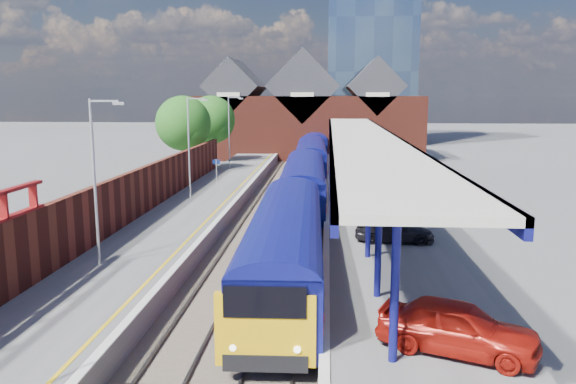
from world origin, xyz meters
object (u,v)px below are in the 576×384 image
at_px(parked_car_red, 457,327).
at_px(platform_sign, 216,170).
at_px(lamp_post_b, 97,172).
at_px(lamp_post_c, 191,141).
at_px(parked_car_blue, 394,193).
at_px(parked_car_silver, 393,212).
at_px(parked_car_dark, 394,230).
at_px(lamp_post_d, 230,128).
at_px(train, 308,167).

bearing_deg(parked_car_red, platform_sign, 47.78).
xyz_separation_m(lamp_post_b, lamp_post_c, (0.00, 16.00, 0.00)).
xyz_separation_m(lamp_post_c, parked_car_blue, (13.97, -1.04, -3.34)).
bearing_deg(platform_sign, lamp_post_c, -124.26).
relative_size(platform_sign, parked_car_red, 0.57).
xyz_separation_m(parked_car_silver, parked_car_dark, (-0.42, -4.15, -0.05)).
height_order(lamp_post_b, lamp_post_d, same).
bearing_deg(platform_sign, parked_car_red, -64.93).
distance_m(train, parked_car_dark, 20.79).
height_order(lamp_post_d, platform_sign, lamp_post_d).
xyz_separation_m(train, lamp_post_b, (-7.86, -24.92, 2.87)).
bearing_deg(parked_car_red, parked_car_dark, 24.44).
bearing_deg(parked_car_blue, lamp_post_b, 155.96).
distance_m(train, lamp_post_c, 12.23).
xyz_separation_m(lamp_post_c, parked_car_red, (13.21, -23.33, -3.24)).
distance_m(lamp_post_c, platform_sign, 3.34).
xyz_separation_m(lamp_post_c, lamp_post_d, (0.00, 16.00, 0.00)).
bearing_deg(train, platform_sign, -133.17).
distance_m(train, platform_sign, 9.51).
distance_m(lamp_post_c, parked_car_silver, 15.43).
xyz_separation_m(train, lamp_post_d, (-7.86, 7.08, 2.87)).
relative_size(parked_car_red, parked_car_dark, 1.14).
distance_m(parked_car_silver, parked_car_dark, 4.17).
bearing_deg(platform_sign, lamp_post_d, 95.56).
height_order(train, lamp_post_b, lamp_post_b).
distance_m(parked_car_red, parked_car_dark, 12.09).
height_order(lamp_post_c, parked_car_dark, lamp_post_c).
height_order(train, lamp_post_d, lamp_post_d).
distance_m(lamp_post_d, parked_car_red, 41.62).
bearing_deg(platform_sign, parked_car_silver, -37.39).
relative_size(train, parked_car_silver, 17.76).
bearing_deg(parked_car_dark, lamp_post_b, 112.74).
height_order(train, parked_car_silver, train).
relative_size(platform_sign, parked_car_silver, 0.67).
xyz_separation_m(train, parked_car_silver, (5.42, -16.02, -0.51)).
distance_m(parked_car_silver, parked_car_blue, 6.10).
xyz_separation_m(lamp_post_b, parked_car_red, (13.21, -7.33, -3.24)).
height_order(lamp_post_b, lamp_post_c, same).
bearing_deg(lamp_post_b, parked_car_dark, 20.29).
height_order(lamp_post_b, parked_car_silver, lamp_post_b).
bearing_deg(lamp_post_d, platform_sign, -84.44).
bearing_deg(lamp_post_b, lamp_post_d, 90.00).
bearing_deg(parked_car_red, parked_car_silver, 22.50).
height_order(parked_car_silver, parked_car_blue, parked_car_blue).
bearing_deg(lamp_post_d, lamp_post_b, -90.00).
bearing_deg(lamp_post_b, platform_sign, 85.67).
bearing_deg(lamp_post_d, lamp_post_c, -90.00).
relative_size(lamp_post_b, parked_car_silver, 1.88).
xyz_separation_m(lamp_post_b, lamp_post_d, (0.00, 32.00, 0.00)).
relative_size(lamp_post_c, platform_sign, 2.80).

